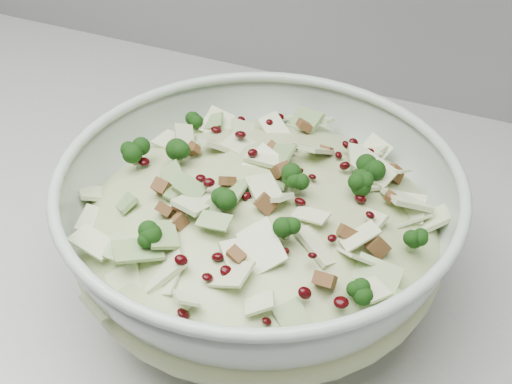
% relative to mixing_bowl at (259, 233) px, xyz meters
% --- Properties ---
extents(mixing_bowl, '(0.34, 0.34, 0.13)m').
position_rel_mixing_bowl_xyz_m(mixing_bowl, '(0.00, 0.00, 0.00)').
color(mixing_bowl, '#ADBEB0').
rests_on(mixing_bowl, counter).
extents(salad, '(0.37, 0.37, 0.13)m').
position_rel_mixing_bowl_xyz_m(salad, '(0.00, 0.00, 0.02)').
color(salad, '#ADB67C').
rests_on(salad, mixing_bowl).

